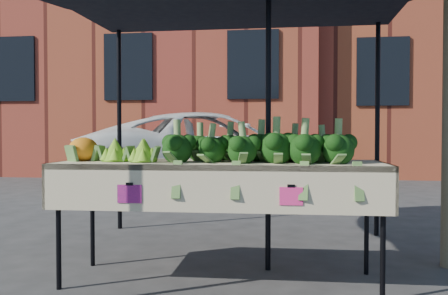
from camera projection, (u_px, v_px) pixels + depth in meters
ground at (233, 283)px, 3.71m from camera, size 90.00×90.00×0.00m
table at (220, 222)px, 3.74m from camera, size 2.42×0.85×0.90m
canopy at (227, 102)px, 4.15m from camera, size 3.16×3.16×2.74m
broccoli_heap at (257, 142)px, 3.71m from camera, size 1.40×0.60×0.30m
romanesco_cluster at (134, 146)px, 3.80m from camera, size 0.46×0.50×0.23m
cauliflower_pair at (83, 148)px, 3.82m from camera, size 0.23×0.23×0.20m
vehicle at (214, 52)px, 9.93m from camera, size 2.33×2.90×5.45m
building_left at (124, 28)px, 16.14m from camera, size 12.00×8.00×9.00m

